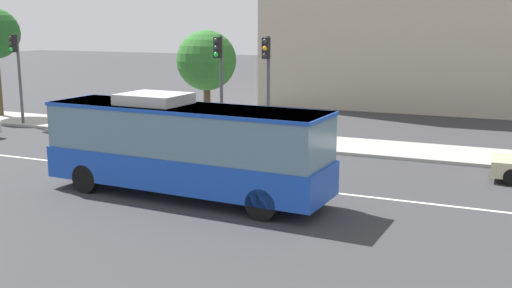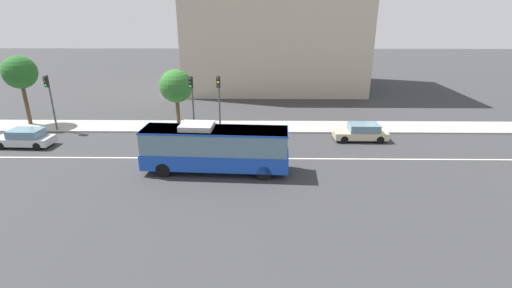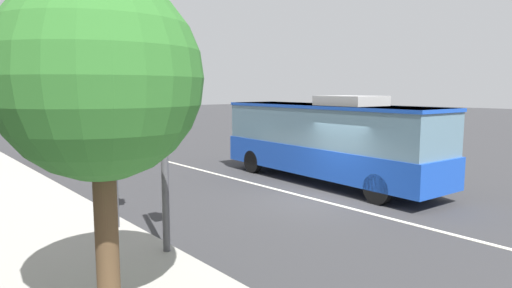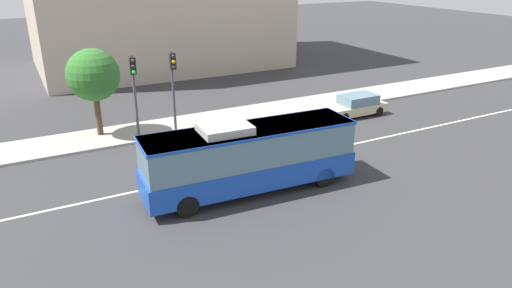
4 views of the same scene
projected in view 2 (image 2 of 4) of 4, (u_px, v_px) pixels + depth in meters
The scene contains 12 objects.
ground_plane at pixel (197, 158), 28.51m from camera, with size 160.00×160.00×0.00m, color #333335.
sidewalk_kerb at pixel (210, 126), 35.85m from camera, with size 80.00×3.54×0.14m, color #9E9B93.
lane_centre_line at pixel (197, 158), 28.51m from camera, with size 76.00×0.16×0.01m, color silver.
transit_bus at pixel (215, 147), 25.62m from camera, with size 10.12×3.05×3.46m.
sedan_silver at pixel (25, 138), 30.71m from camera, with size 4.56×1.95×1.46m.
sedan_beige at pixel (361, 132), 32.15m from camera, with size 4.50×1.82×1.46m.
traffic_light_near_corner at pixel (192, 94), 33.10m from camera, with size 0.34×0.62×5.20m.
traffic_light_mid_block at pixel (49, 93), 33.45m from camera, with size 0.33×0.62×5.20m.
traffic_light_far_corner at pixel (219, 94), 33.24m from camera, with size 0.32×0.62×5.20m.
street_tree_kerbside_left at pixel (176, 86), 35.08m from camera, with size 3.11×3.11×5.42m.
street_tree_kerbside_centre at pixel (20, 73), 34.75m from camera, with size 3.05×3.05×6.67m.
office_block_background at pixel (275, 12), 50.82m from camera, with size 23.42×15.93×20.40m.
Camera 2 is at (4.84, -26.34, 10.82)m, focal length 26.32 mm.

